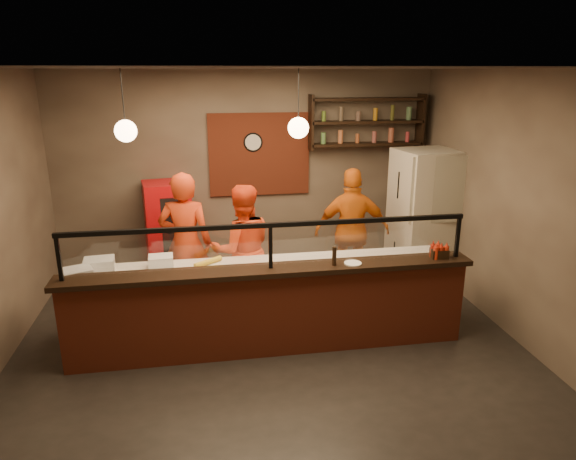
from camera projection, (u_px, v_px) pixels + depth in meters
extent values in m
plane|color=black|center=(268.00, 339.00, 6.35)|extent=(6.00, 6.00, 0.00)
plane|color=#352E29|center=(265.00, 68.00, 5.40)|extent=(6.00, 6.00, 0.00)
plane|color=#796A59|center=(247.00, 173.00, 8.23)|extent=(6.00, 0.00, 6.00)
plane|color=#796A59|center=(507.00, 204.00, 6.34)|extent=(0.00, 5.00, 5.00)
plane|color=#796A59|center=(313.00, 311.00, 3.52)|extent=(6.00, 0.00, 6.00)
cube|color=#943820|center=(259.00, 155.00, 8.14)|extent=(1.60, 0.04, 1.30)
cube|color=#943820|center=(271.00, 313.00, 5.91)|extent=(4.60, 0.25, 1.00)
cube|color=black|center=(271.00, 270.00, 5.76)|extent=(4.70, 0.37, 0.06)
cube|color=gray|center=(266.00, 301.00, 6.41)|extent=(4.60, 0.75, 0.85)
cube|color=silver|center=(265.00, 267.00, 6.27)|extent=(4.60, 0.75, 0.05)
cube|color=white|center=(271.00, 247.00, 5.67)|extent=(4.40, 0.02, 0.50)
cube|color=black|center=(270.00, 225.00, 5.60)|extent=(4.50, 0.05, 0.05)
cube|color=black|center=(59.00, 258.00, 5.32)|extent=(0.04, 0.04, 0.50)
cube|color=black|center=(271.00, 247.00, 5.67)|extent=(0.04, 0.04, 0.50)
cube|color=black|center=(458.00, 237.00, 6.02)|extent=(0.04, 0.04, 0.50)
cube|color=black|center=(366.00, 144.00, 8.22)|extent=(1.80, 0.28, 0.04)
cube|color=black|center=(367.00, 122.00, 8.12)|extent=(1.80, 0.28, 0.04)
cube|color=black|center=(368.00, 99.00, 8.01)|extent=(1.80, 0.28, 0.04)
cube|color=black|center=(311.00, 123.00, 7.98)|extent=(0.04, 0.28, 0.85)
cube|color=black|center=(420.00, 121.00, 8.26)|extent=(0.04, 0.28, 0.85)
cylinder|color=black|center=(253.00, 142.00, 8.05)|extent=(0.30, 0.04, 0.30)
cylinder|color=black|center=(123.00, 98.00, 5.44)|extent=(0.01, 0.01, 0.60)
sphere|color=#FFC78C|center=(126.00, 131.00, 5.54)|extent=(0.24, 0.24, 0.24)
cylinder|color=black|center=(299.00, 96.00, 5.74)|extent=(0.01, 0.01, 0.60)
sphere|color=#FFC78C|center=(298.00, 128.00, 5.84)|extent=(0.24, 0.24, 0.24)
imported|color=red|center=(186.00, 244.00, 6.84)|extent=(0.78, 0.58, 1.94)
imported|color=red|center=(242.00, 250.00, 6.85)|extent=(0.92, 0.75, 1.77)
imported|color=orange|center=(352.00, 231.00, 7.50)|extent=(1.14, 0.61, 1.86)
cube|color=beige|center=(423.00, 217.00, 7.85)|extent=(0.97, 0.92, 2.06)
cube|color=red|center=(169.00, 232.00, 7.94)|extent=(0.76, 0.72, 1.57)
cylinder|color=beige|center=(239.00, 265.00, 6.25)|extent=(0.68, 0.68, 0.01)
cube|color=silver|center=(99.00, 266.00, 6.02)|extent=(0.37, 0.31, 0.17)
cube|color=white|center=(161.00, 262.00, 6.18)|extent=(0.30, 0.25, 0.14)
cube|color=silver|center=(76.00, 276.00, 5.72)|extent=(0.41, 0.37, 0.17)
cylinder|color=gold|center=(208.00, 262.00, 6.28)|extent=(0.35, 0.28, 0.07)
cube|color=black|center=(439.00, 253.00, 6.05)|extent=(0.21, 0.17, 0.11)
cylinder|color=black|center=(334.00, 256.00, 5.79)|extent=(0.06, 0.06, 0.22)
cylinder|color=white|center=(353.00, 263.00, 5.87)|extent=(0.25, 0.25, 0.01)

